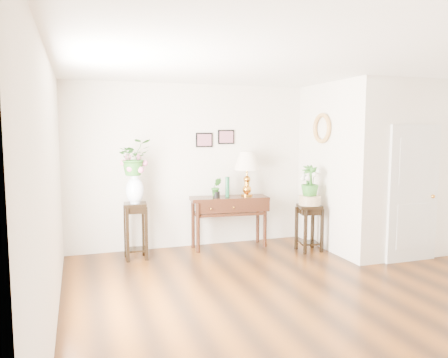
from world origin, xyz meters
name	(u,v)px	position (x,y,z in m)	size (l,w,h in m)	color
floor	(317,295)	(0.00, 0.00, 0.00)	(6.00, 5.50, 0.02)	#61310E
ceiling	(323,62)	(0.00, 0.00, 2.80)	(6.00, 5.50, 0.02)	white
wall_back	(239,165)	(0.00, 2.75, 1.40)	(6.00, 0.02, 2.80)	beige
wall_left	(51,193)	(-3.00, 0.00, 1.40)	(0.02, 5.50, 2.80)	beige
partition	(372,166)	(2.10, 1.77, 1.40)	(1.80, 1.95, 2.80)	beige
door	(413,194)	(2.10, 0.78, 1.05)	(0.90, 0.05, 2.10)	silver
art_print_left	(204,140)	(-0.65, 2.73, 1.85)	(0.30, 0.02, 0.25)	black
art_print_right	(226,137)	(-0.25, 2.73, 1.90)	(0.30, 0.02, 0.25)	black
wall_ornament	(322,128)	(1.16, 1.90, 2.05)	(0.51, 0.51, 0.07)	gold
console_table	(229,222)	(-0.29, 2.44, 0.44)	(1.32, 0.44, 0.88)	#3A200F
table_lamp	(247,176)	(0.03, 2.44, 1.23)	(0.45, 0.45, 0.78)	#B87621
green_vase	(227,187)	(-0.33, 2.44, 1.05)	(0.07, 0.07, 0.35)	#165130
potted_plant	(216,188)	(-0.52, 2.44, 1.04)	(0.17, 0.14, 0.32)	#2B6A21
plant_stand_a	(136,231)	(-1.91, 2.26, 0.44)	(0.35, 0.35, 0.89)	black
porcelain_vase	(135,189)	(-1.91, 2.26, 1.11)	(0.28, 0.28, 0.49)	white
lily_arrangement	(134,159)	(-1.91, 2.26, 1.57)	(0.51, 0.44, 0.56)	#2B6A21
plant_stand_b	(309,228)	(0.90, 1.79, 0.39)	(0.37, 0.37, 0.78)	black
ceramic_bowl	(310,200)	(0.90, 1.79, 0.86)	(0.36, 0.36, 0.16)	tan
narcissus	(310,182)	(0.90, 1.79, 1.17)	(0.30, 0.30, 0.54)	#2B6A21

